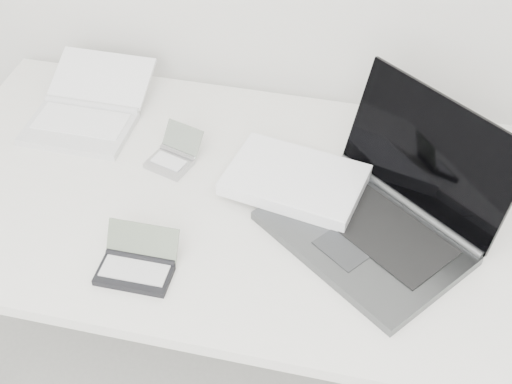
% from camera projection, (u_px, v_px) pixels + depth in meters
% --- Properties ---
extents(desk, '(1.60, 0.80, 0.73)m').
position_uv_depth(desk, '(273.00, 216.00, 1.61)').
color(desk, white).
rests_on(desk, ground).
extents(laptop_large, '(0.62, 0.53, 0.27)m').
position_uv_depth(laptop_large, '(353.00, 202.00, 1.52)').
color(laptop_large, '#4E5053').
rests_on(laptop_large, desk).
extents(netbook_open_white, '(0.25, 0.32, 0.08)m').
position_uv_depth(netbook_open_white, '(86.00, 113.00, 1.78)').
color(netbook_open_white, silver).
rests_on(netbook_open_white, desk).
extents(pda_silver, '(0.13, 0.14, 0.07)m').
position_uv_depth(pda_silver, '(173.00, 157.00, 1.66)').
color(pda_silver, '#B3B3B8').
rests_on(pda_silver, desk).
extents(palmtop_charcoal, '(0.15, 0.12, 0.07)m').
position_uv_depth(palmtop_charcoal, '(137.00, 265.00, 1.42)').
color(palmtop_charcoal, black).
rests_on(palmtop_charcoal, desk).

